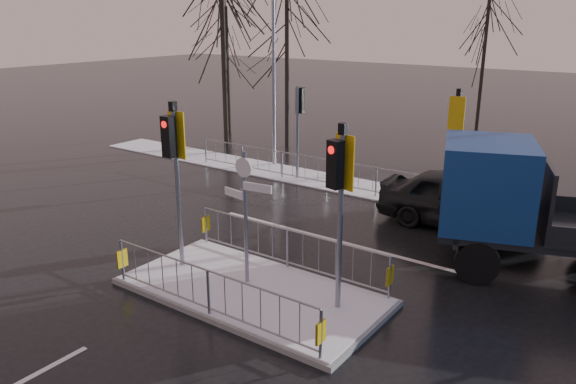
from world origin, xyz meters
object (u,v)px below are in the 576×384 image
Objects in this scene: street_lamp_left at (275,55)px; traffic_island at (251,278)px; car_far_lane at (462,200)px; flatbed_truck at (528,205)px.

traffic_island is at bearing -55.93° from street_lamp_left.
street_lamp_left reaches higher than traffic_island.
flatbed_truck reaches higher than car_far_lane.
street_lamp_left is at bearing 68.57° from car_far_lane.
traffic_island is 0.73× the size of street_lamp_left.
car_far_lane is 0.59× the size of street_lamp_left.
car_far_lane is (2.37, 6.90, 0.43)m from traffic_island.
street_lamp_left is at bearing 124.07° from traffic_island.
street_lamp_left is (-8.79, 2.59, 3.67)m from car_far_lane.
traffic_island reaches higher than car_far_lane.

